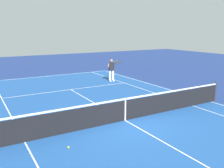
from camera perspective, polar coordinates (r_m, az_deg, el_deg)
name	(u,v)px	position (r m, az deg, el deg)	size (l,w,h in m)	color
ground_plane	(125,120)	(10.54, 3.05, -8.46)	(60.00, 60.00, 0.00)	navy
court_slab	(125,120)	(10.54, 3.05, -8.45)	(24.20, 11.40, 0.00)	#1E4C93
court_line_markings	(125,120)	(10.54, 3.05, -8.44)	(23.85, 11.05, 0.01)	white
tennis_net	(125,109)	(10.38, 3.08, -5.92)	(0.10, 11.70, 1.08)	#2D2D33
tennis_player_near	(112,69)	(18.31, -0.06, 3.53)	(1.15, 0.76, 1.70)	white
tennis_ball	(68,147)	(8.34, -10.10, -14.29)	(0.07, 0.07, 0.07)	#CCE01E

